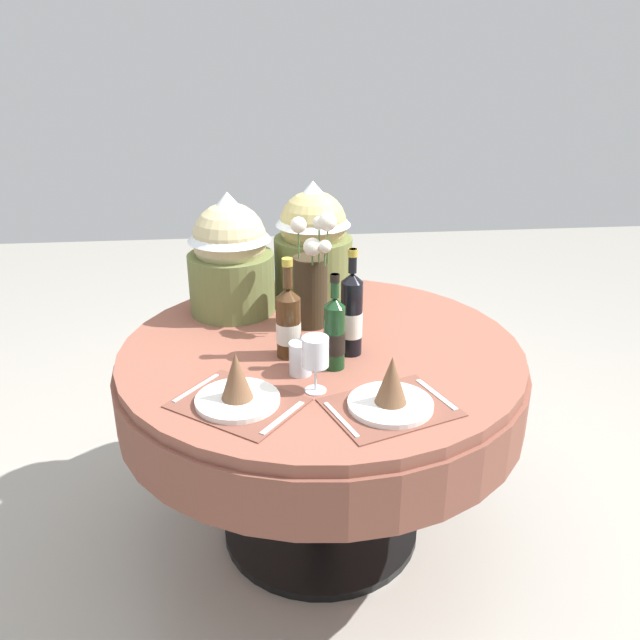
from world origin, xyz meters
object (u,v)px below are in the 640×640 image
at_px(wine_bottle_right, 288,322).
at_px(tumbler_near_right, 300,358).
at_px(gift_tub_back_centre, 313,236).
at_px(dining_table, 321,383).
at_px(place_setting_right, 391,393).
at_px(place_setting_left, 237,389).
at_px(flower_vase, 311,281).
at_px(wine_bottle_centre, 352,314).
at_px(wine_glass_left, 315,353).
at_px(gift_tub_back_left, 230,250).
at_px(wine_bottle_left, 334,333).

bearing_deg(wine_bottle_right, tumbler_near_right, -77.49).
bearing_deg(tumbler_near_right, gift_tub_back_centre, 81.48).
height_order(dining_table, place_setting_right, place_setting_right).
height_order(place_setting_left, flower_vase, flower_vase).
bearing_deg(wine_bottle_centre, wine_glass_left, -120.18).
xyz_separation_m(place_setting_right, gift_tub_back_left, (-0.45, 0.76, 0.19)).
height_order(dining_table, wine_bottle_left, wine_bottle_left).
distance_m(place_setting_right, tumbler_near_right, 0.33).
distance_m(dining_table, gift_tub_back_centre, 0.61).
relative_size(wine_bottle_centre, gift_tub_back_left, 0.79).
xyz_separation_m(flower_vase, gift_tub_back_centre, (0.03, 0.31, 0.07)).
xyz_separation_m(flower_vase, wine_bottle_left, (0.04, -0.33, -0.05)).
bearing_deg(wine_bottle_left, gift_tub_back_centre, 90.68).
distance_m(flower_vase, wine_bottle_right, 0.26).
bearing_deg(wine_bottle_right, wine_bottle_left, -35.00).
distance_m(place_setting_right, wine_glass_left, 0.24).
distance_m(gift_tub_back_left, gift_tub_back_centre, 0.34).
bearing_deg(wine_glass_left, gift_tub_back_left, 111.40).
relative_size(wine_bottle_left, gift_tub_back_left, 0.68).
xyz_separation_m(place_setting_right, gift_tub_back_centre, (-0.13, 0.89, 0.19)).
distance_m(dining_table, wine_bottle_left, 0.31).
height_order(flower_vase, gift_tub_back_centre, gift_tub_back_centre).
xyz_separation_m(place_setting_left, wine_bottle_centre, (0.36, 0.29, 0.09)).
bearing_deg(wine_bottle_left, flower_vase, 97.27).
height_order(dining_table, place_setting_left, place_setting_left).
xyz_separation_m(place_setting_right, wine_bottle_left, (-0.13, 0.26, 0.07)).
distance_m(dining_table, tumbler_near_right, 0.28).
xyz_separation_m(wine_bottle_centre, gift_tub_back_centre, (-0.07, 0.54, 0.10)).
bearing_deg(wine_bottle_right, wine_glass_left, -75.06).
bearing_deg(flower_vase, wine_bottle_left, -82.73).
relative_size(place_setting_right, gift_tub_back_left, 0.90).
height_order(dining_table, flower_vase, flower_vase).
relative_size(wine_bottle_centre, tumbler_near_right, 3.40).
height_order(place_setting_left, wine_glass_left, wine_glass_left).
bearing_deg(wine_bottle_centre, place_setting_right, -80.31).
height_order(wine_bottle_centre, gift_tub_back_left, gift_tub_back_left).
relative_size(flower_vase, wine_glass_left, 2.49).
distance_m(wine_bottle_centre, gift_tub_back_left, 0.57).
relative_size(wine_glass_left, tumbler_near_right, 1.65).
height_order(place_setting_left, gift_tub_back_left, gift_tub_back_left).
relative_size(wine_glass_left, gift_tub_back_centre, 0.38).
bearing_deg(flower_vase, tumbler_near_right, -100.33).
xyz_separation_m(dining_table, place_setting_right, (0.15, -0.42, 0.19)).
bearing_deg(gift_tub_back_centre, gift_tub_back_left, -157.04).
relative_size(dining_table, gift_tub_back_left, 3.03).
bearing_deg(gift_tub_back_left, wine_bottle_centre, -46.09).
height_order(wine_bottle_right, gift_tub_back_centre, gift_tub_back_centre).
bearing_deg(dining_table, place_setting_right, -69.98).
distance_m(wine_glass_left, tumbler_near_right, 0.14).
bearing_deg(wine_bottle_left, wine_glass_left, -116.49).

